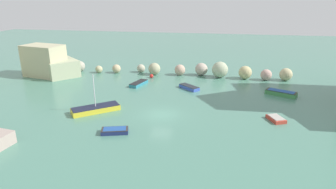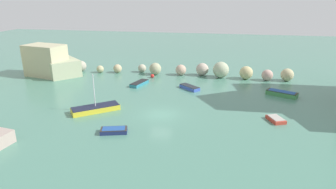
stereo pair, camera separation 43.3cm
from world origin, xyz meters
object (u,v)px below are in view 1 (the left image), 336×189
at_px(moored_boat_1, 189,87).
at_px(moored_boat_4, 115,131).
at_px(moored_boat_5, 139,83).
at_px(moored_boat_2, 96,109).
at_px(moored_boat_3, 281,93).
at_px(moored_boat_0, 276,119).
at_px(channel_buoy, 152,76).

bearing_deg(moored_boat_1, moored_boat_4, -68.17).
bearing_deg(moored_boat_1, moored_boat_5, -142.54).
relative_size(moored_boat_2, moored_boat_3, 1.27).
bearing_deg(moored_boat_5, moored_boat_0, 76.89).
bearing_deg(moored_boat_5, moored_boat_3, 102.61).
distance_m(moored_boat_2, moored_boat_4, 6.69).
height_order(moored_boat_1, moored_boat_2, moored_boat_2).
bearing_deg(moored_boat_4, moored_boat_0, 4.25).
bearing_deg(moored_boat_0, channel_buoy, -152.86).
bearing_deg(moored_boat_1, channel_buoy, -174.05).
height_order(moored_boat_3, moored_boat_4, moored_boat_3).
bearing_deg(moored_boat_4, moored_boat_3, 23.25).
xyz_separation_m(channel_buoy, moored_boat_3, (20.25, -5.68, 0.03)).
relative_size(moored_boat_1, moored_boat_5, 0.85).
relative_size(moored_boat_3, moored_boat_5, 1.12).
relative_size(moored_boat_2, moored_boat_4, 1.88).
relative_size(moored_boat_0, moored_boat_4, 0.86).
distance_m(moored_boat_1, moored_boat_3, 13.18).
relative_size(channel_buoy, moored_boat_2, 0.11).
distance_m(moored_boat_2, moored_boat_3, 25.61).
bearing_deg(moored_boat_1, moored_boat_2, -90.85).
bearing_deg(channel_buoy, moored_boat_0, -39.72).
distance_m(channel_buoy, moored_boat_2, 16.48).
xyz_separation_m(moored_boat_3, moored_boat_4, (-19.03, -15.62, -0.09)).
height_order(moored_boat_3, moored_boat_5, moored_boat_3).
distance_m(moored_boat_0, moored_boat_1, 14.82).
bearing_deg(moored_boat_5, moored_boat_1, 101.49).
bearing_deg(moored_boat_0, moored_boat_3, 143.88).
distance_m(moored_boat_0, moored_boat_4, 18.00).
xyz_separation_m(moored_boat_0, moored_boat_2, (-21.20, -1.16, 0.14)).
relative_size(moored_boat_0, moored_boat_3, 0.58).
height_order(moored_boat_0, moored_boat_2, moored_boat_2).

